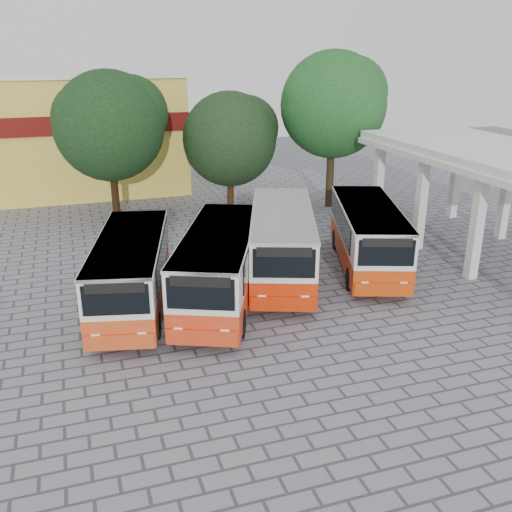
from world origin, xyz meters
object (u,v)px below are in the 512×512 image
object	(u,v)px
bus_centre_left	(220,263)
bus_centre_right	(282,240)
bus_far_right	(368,233)
bus_far_left	(131,269)

from	to	relation	value
bus_centre_left	bus_centre_right	distance (m)	3.82
bus_far_right	bus_centre_right	bearing A→B (deg)	-162.13
bus_far_left	bus_centre_right	distance (m)	6.90
bus_centre_right	bus_far_right	bearing A→B (deg)	18.41
bus_far_left	bus_centre_left	world-z (taller)	bus_centre_left
bus_far_left	bus_centre_right	world-z (taller)	bus_centre_right
bus_far_left	bus_far_right	bearing A→B (deg)	18.41
bus_centre_left	bus_centre_right	bearing A→B (deg)	51.50
bus_centre_right	bus_far_right	world-z (taller)	bus_centre_right
bus_far_left	bus_centre_right	size ratio (longest dim) A/B	0.92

